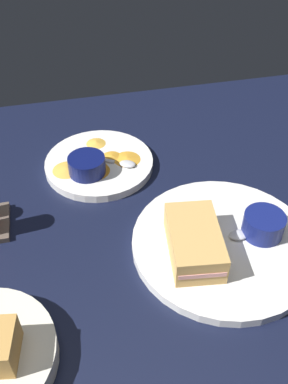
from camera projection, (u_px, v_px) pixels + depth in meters
ground_plane at (163, 270)px, 68.61cm from camera, size 110.00×110.00×3.00cm
plate_sandwich_main at (223, 244)px, 69.69cm from camera, size 29.55×29.55×1.60cm
sandwich_half_near at (194, 241)px, 65.90cm from camera, size 14.07×9.25×4.80cm
ramekin_dark_sauce at (264, 224)px, 69.05cm from camera, size 6.67×6.67×3.79cm
spoon_by_dark_ramekin at (231, 237)px, 69.26cm from camera, size 2.21×9.86×0.80cm
plate_chips_companion at (99, 163)px, 85.49cm from camera, size 21.38×21.38×1.60cm
ramekin_light_gravy at (87, 165)px, 80.95cm from camera, size 7.06×7.06×3.40cm
spoon_by_gravy_ramekin at (121, 163)px, 83.74cm from camera, size 6.13×9.32×0.80cm
plantain_chip_scatter at (98, 161)px, 84.21cm from camera, size 15.38×18.89×0.60cm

